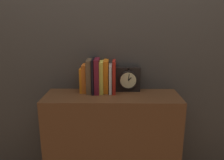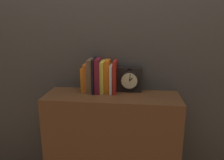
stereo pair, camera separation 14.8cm
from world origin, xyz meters
The scene contains 12 objects.
wall_back centered at (0.00, 0.18, 1.30)m, with size 6.00×0.05×2.60m.
bookshelf centered at (0.00, 0.00, 0.46)m, with size 0.94×0.31×0.92m.
clock centered at (0.12, 0.11, 1.01)m, with size 0.18×0.08×0.18m.
book_slot0_orange centered at (-0.22, 0.09, 1.01)m, with size 0.02×0.11×0.18m.
book_slot1_orange centered at (-0.20, 0.09, 1.02)m, with size 0.03×0.11×0.20m.
book_slot2_brown centered at (-0.16, 0.07, 1.04)m, with size 0.03×0.14×0.24m.
book_slot3_black centered at (-0.13, 0.07, 1.04)m, with size 0.01×0.15×0.25m.
book_slot4_maroon centered at (-0.11, 0.07, 1.04)m, with size 0.03×0.15×0.25m.
book_slot5_yellow centered at (-0.08, 0.07, 1.03)m, with size 0.03×0.14×0.23m.
book_slot6_orange centered at (-0.04, 0.08, 1.04)m, with size 0.03×0.12×0.23m.
book_slot7_white centered at (-0.01, 0.08, 1.02)m, with size 0.02×0.14×0.20m.
book_slot8_red centered at (0.01, 0.07, 1.04)m, with size 0.02×0.14×0.23m.
Camera 2 is at (0.17, -1.43, 1.42)m, focal length 35.00 mm.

